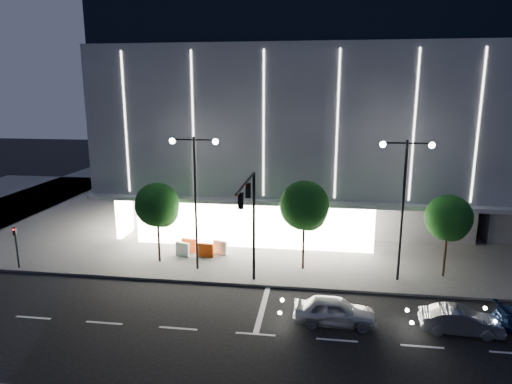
{
  "coord_description": "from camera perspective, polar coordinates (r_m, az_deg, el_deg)",
  "views": [
    {
      "loc": [
        4.89,
        -21.86,
        11.97
      ],
      "look_at": [
        0.63,
        8.38,
        5.0
      ],
      "focal_mm": 32.0,
      "sensor_mm": 36.0,
      "label": 1
    }
  ],
  "objects": [
    {
      "name": "ped_signal_far",
      "position": [
        34.53,
        -27.79,
        -5.66
      ],
      "size": [
        0.22,
        0.24,
        3.0
      ],
      "color": "black",
      "rests_on": "ground"
    },
    {
      "name": "barrier_b",
      "position": [
        33.52,
        -9.15,
        -7.05
      ],
      "size": [
        1.12,
        0.62,
        1.0
      ],
      "primitive_type": "cube",
      "rotation": [
        0.0,
        0.0,
        -0.36
      ],
      "color": "white",
      "rests_on": "sidewalk_museum"
    },
    {
      "name": "street_lamp_west",
      "position": [
        29.57,
        -7.63,
        1.01
      ],
      "size": [
        3.16,
        0.36,
        9.0
      ],
      "color": "black",
      "rests_on": "ground"
    },
    {
      "name": "street_lamp_east",
      "position": [
        28.95,
        18.0,
        0.23
      ],
      "size": [
        3.16,
        0.36,
        9.0
      ],
      "color": "black",
      "rests_on": "ground"
    },
    {
      "name": "tree_mid",
      "position": [
        29.88,
        6.1,
        -2.02
      ],
      "size": [
        3.25,
        3.25,
        6.15
      ],
      "color": "black",
      "rests_on": "ground"
    },
    {
      "name": "car_second",
      "position": [
        25.74,
        24.21,
        -14.46
      ],
      "size": [
        3.99,
        1.59,
        1.29
      ],
      "primitive_type": "imported",
      "rotation": [
        0.0,
        0.0,
        1.51
      ],
      "color": "gray",
      "rests_on": "ground"
    },
    {
      "name": "sidewalk_museum",
      "position": [
        47.38,
        7.9,
        -1.81
      ],
      "size": [
        70.0,
        40.0,
        0.15
      ],
      "primitive_type": "cube",
      "color": "#474747",
      "rests_on": "ground"
    },
    {
      "name": "museum",
      "position": [
        44.29,
        5.61,
        9.3
      ],
      "size": [
        30.0,
        25.8,
        18.0
      ],
      "color": "#4C4C51",
      "rests_on": "ground"
    },
    {
      "name": "ground",
      "position": [
        25.4,
        -4.2,
        -15.3
      ],
      "size": [
        160.0,
        160.0,
        0.0
      ],
      "primitive_type": "plane",
      "color": "black",
      "rests_on": "ground"
    },
    {
      "name": "tree_left",
      "position": [
        31.86,
        -12.2,
        -1.86
      ],
      "size": [
        3.02,
        3.02,
        5.72
      ],
      "color": "black",
      "rests_on": "ground"
    },
    {
      "name": "traffic_mast",
      "position": [
        26.42,
        -0.73,
        -2.38
      ],
      "size": [
        0.33,
        5.89,
        7.07
      ],
      "color": "black",
      "rests_on": "ground"
    },
    {
      "name": "car_lead",
      "position": [
        24.69,
        9.81,
        -14.43
      ],
      "size": [
        4.28,
        1.76,
        1.45
      ],
      "primitive_type": "imported",
      "rotation": [
        0.0,
        0.0,
        1.56
      ],
      "color": "#B8BBC0",
      "rests_on": "ground"
    },
    {
      "name": "barrier_a",
      "position": [
        34.2,
        -8.38,
        -6.61
      ],
      "size": [
        1.12,
        0.41,
        1.0
      ],
      "primitive_type": "cube",
      "rotation": [
        0.0,
        0.0,
        -0.15
      ],
      "color": "#F94B0D",
      "rests_on": "sidewalk_museum"
    },
    {
      "name": "barrier_c",
      "position": [
        33.08,
        -6.3,
        -7.24
      ],
      "size": [
        1.11,
        0.31,
        1.0
      ],
      "primitive_type": "cube",
      "rotation": [
        0.0,
        0.0,
        -0.06
      ],
      "color": "#E6470C",
      "rests_on": "sidewalk_museum"
    },
    {
      "name": "tree_right",
      "position": [
        31.07,
        22.93,
        -3.27
      ],
      "size": [
        2.91,
        2.91,
        5.51
      ],
      "color": "black",
      "rests_on": "ground"
    },
    {
      "name": "barrier_d",
      "position": [
        33.54,
        -4.48,
        -6.91
      ],
      "size": [
        1.12,
        0.62,
        1.0
      ],
      "primitive_type": "cube",
      "rotation": [
        0.0,
        0.0,
        -0.36
      ],
      "color": "white",
      "rests_on": "sidewalk_museum"
    }
  ]
}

